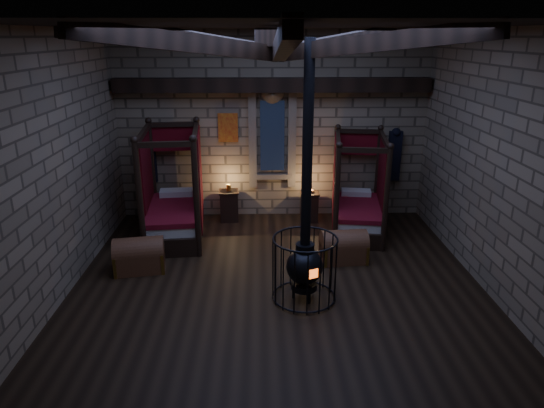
{
  "coord_description": "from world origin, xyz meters",
  "views": [
    {
      "loc": [
        -0.28,
        -7.44,
        4.08
      ],
      "look_at": [
        -0.08,
        0.6,
        1.26
      ],
      "focal_mm": 32.0,
      "sensor_mm": 36.0,
      "label": 1
    }
  ],
  "objects_px": {
    "trunk_left": "(139,256)",
    "bed_right": "(357,208)",
    "stove": "(305,263)",
    "trunk_right": "(344,247)",
    "bed_left": "(175,210)"
  },
  "relations": [
    {
      "from": "bed_left",
      "to": "trunk_right",
      "type": "height_order",
      "value": "bed_left"
    },
    {
      "from": "bed_right",
      "to": "stove",
      "type": "height_order",
      "value": "stove"
    },
    {
      "from": "trunk_right",
      "to": "stove",
      "type": "bearing_deg",
      "value": -127.2
    },
    {
      "from": "trunk_right",
      "to": "trunk_left",
      "type": "bearing_deg",
      "value": 179.61
    },
    {
      "from": "trunk_left",
      "to": "bed_right",
      "type": "bearing_deg",
      "value": 13.36
    },
    {
      "from": "bed_left",
      "to": "trunk_left",
      "type": "bearing_deg",
      "value": -108.6
    },
    {
      "from": "stove",
      "to": "bed_left",
      "type": "bearing_deg",
      "value": 108.15
    },
    {
      "from": "bed_left",
      "to": "stove",
      "type": "relative_size",
      "value": 0.56
    },
    {
      "from": "bed_left",
      "to": "stove",
      "type": "distance_m",
      "value": 3.72
    },
    {
      "from": "bed_left",
      "to": "stove",
      "type": "xyz_separation_m",
      "value": [
        2.52,
        -2.73,
        0.07
      ]
    },
    {
      "from": "bed_left",
      "to": "stove",
      "type": "bearing_deg",
      "value": -52.69
    },
    {
      "from": "bed_right",
      "to": "stove",
      "type": "distance_m",
      "value": 3.22
    },
    {
      "from": "trunk_right",
      "to": "bed_right",
      "type": "bearing_deg",
      "value": 65.64
    },
    {
      "from": "stove",
      "to": "trunk_left",
      "type": "bearing_deg",
      "value": 135.11
    },
    {
      "from": "trunk_left",
      "to": "stove",
      "type": "height_order",
      "value": "stove"
    }
  ]
}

